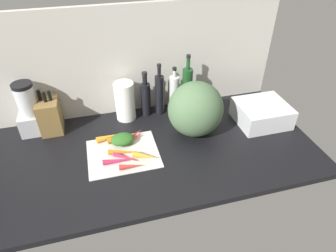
% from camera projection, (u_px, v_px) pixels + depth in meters
% --- Properties ---
extents(ground_plane, '(1.70, 0.80, 0.03)m').
position_uv_depth(ground_plane, '(145.00, 151.00, 1.47)').
color(ground_plane, black).
extents(wall_back, '(1.70, 0.03, 0.60)m').
position_uv_depth(wall_back, '(128.00, 62.00, 1.58)').
color(wall_back, '#BCB7AD').
rests_on(wall_back, ground_plane).
extents(cutting_board, '(0.34, 0.28, 0.01)m').
position_uv_depth(cutting_board, '(123.00, 153.00, 1.43)').
color(cutting_board, beige).
rests_on(cutting_board, ground_plane).
extents(carrot_0, '(0.11, 0.04, 0.03)m').
position_uv_depth(carrot_0, '(131.00, 166.00, 1.33)').
color(carrot_0, red).
rests_on(carrot_0, cutting_board).
extents(carrot_1, '(0.12, 0.10, 0.02)m').
position_uv_depth(carrot_1, '(126.00, 158.00, 1.38)').
color(carrot_1, '#B2264C').
rests_on(carrot_1, cutting_board).
extents(carrot_2, '(0.15, 0.06, 0.02)m').
position_uv_depth(carrot_2, '(124.00, 152.00, 1.41)').
color(carrot_2, orange).
rests_on(carrot_2, cutting_board).
extents(carrot_3, '(0.14, 0.05, 0.03)m').
position_uv_depth(carrot_3, '(109.00, 137.00, 1.50)').
color(carrot_3, orange).
rests_on(carrot_3, cutting_board).
extents(carrot_4, '(0.16, 0.04, 0.03)m').
position_uv_depth(carrot_4, '(119.00, 161.00, 1.37)').
color(carrot_4, '#B2264C').
rests_on(carrot_4, cutting_board).
extents(carrot_5, '(0.17, 0.04, 0.03)m').
position_uv_depth(carrot_5, '(124.00, 137.00, 1.50)').
color(carrot_5, orange).
rests_on(carrot_5, cutting_board).
extents(carrot_6, '(0.14, 0.07, 0.02)m').
position_uv_depth(carrot_6, '(133.00, 138.00, 1.50)').
color(carrot_6, red).
rests_on(carrot_6, cutting_board).
extents(carrot_7, '(0.14, 0.11, 0.03)m').
position_uv_depth(carrot_7, '(132.00, 136.00, 1.51)').
color(carrot_7, red).
rests_on(carrot_7, cutting_board).
extents(carrot_8, '(0.12, 0.08, 0.03)m').
position_uv_depth(carrot_8, '(145.00, 156.00, 1.38)').
color(carrot_8, orange).
rests_on(carrot_8, cutting_board).
extents(carrot_greens_pile, '(0.12, 0.09, 0.05)m').
position_uv_depth(carrot_greens_pile, '(122.00, 139.00, 1.47)').
color(carrot_greens_pile, '#2D6023').
rests_on(carrot_greens_pile, cutting_board).
extents(winter_squash, '(0.28, 0.27, 0.29)m').
position_uv_depth(winter_squash, '(196.00, 109.00, 1.49)').
color(winter_squash, '#4C6B47').
rests_on(winter_squash, ground_plane).
extents(knife_block, '(0.11, 0.15, 0.24)m').
position_uv_depth(knife_block, '(50.00, 115.00, 1.54)').
color(knife_block, brown).
rests_on(knife_block, ground_plane).
extents(blender_appliance, '(0.13, 0.13, 0.28)m').
position_uv_depth(blender_appliance, '(30.00, 112.00, 1.51)').
color(blender_appliance, '#B2B2B7').
rests_on(blender_appliance, ground_plane).
extents(paper_towel_roll, '(0.11, 0.11, 0.22)m').
position_uv_depth(paper_towel_roll, '(125.00, 101.00, 1.62)').
color(paper_towel_roll, white).
rests_on(paper_towel_roll, ground_plane).
extents(bottle_0, '(0.05, 0.05, 0.27)m').
position_uv_depth(bottle_0, '(146.00, 98.00, 1.65)').
color(bottle_0, black).
rests_on(bottle_0, ground_plane).
extents(bottle_1, '(0.05, 0.05, 0.31)m').
position_uv_depth(bottle_1, '(160.00, 94.00, 1.65)').
color(bottle_1, black).
rests_on(bottle_1, ground_plane).
extents(bottle_2, '(0.06, 0.06, 0.28)m').
position_uv_depth(bottle_2, '(174.00, 93.00, 1.68)').
color(bottle_2, silver).
rests_on(bottle_2, ground_plane).
extents(bottle_3, '(0.06, 0.06, 0.35)m').
position_uv_depth(bottle_3, '(187.00, 89.00, 1.66)').
color(bottle_3, '#19421E').
rests_on(bottle_3, ground_plane).
extents(dish_rack, '(0.27, 0.24, 0.11)m').
position_uv_depth(dish_rack, '(262.00, 113.00, 1.62)').
color(dish_rack, silver).
rests_on(dish_rack, ground_plane).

